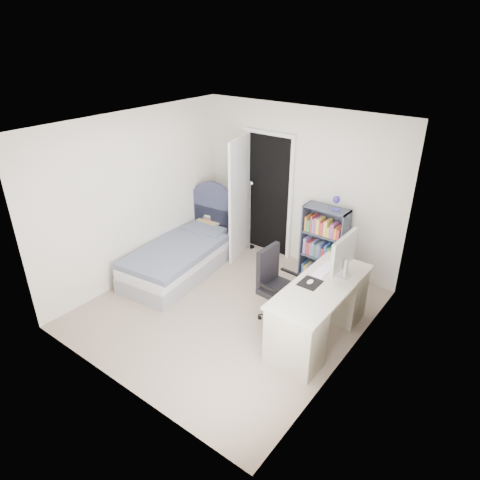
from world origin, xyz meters
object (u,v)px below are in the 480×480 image
Objects in this scene: desk at (320,309)px; office_chair at (275,282)px; bed at (183,255)px; floor_lamp at (250,222)px; bookcase at (324,247)px; nightstand at (213,225)px.

office_chair is (-0.67, 0.01, 0.13)m from desk.
bed is at bearing 175.85° from desk.
floor_lamp is 0.89× the size of bookcase.
bed is 1.85m from office_chair.
office_chair is at bearing -29.03° from nightstand.
bookcase reaches higher than office_chair.
bed is at bearing -79.02° from nightstand.
desk is at bearing -4.15° from bed.
bookcase reaches higher than bed.
office_chair is at bearing 178.76° from desk.
office_chair is (1.82, -0.17, 0.29)m from bed.
nightstand is 0.44× the size of bookcase.
nightstand is at bearing -175.51° from bookcase.
nightstand is (-0.18, 0.95, 0.12)m from bed.
desk is at bearing -64.11° from bookcase.
bookcase is 1.44m from desk.
bed reaches higher than office_chair.
bookcase is at bearing 4.49° from nightstand.
floor_lamp is 2.01m from office_chair.
desk reaches higher than nightstand.
bed is 1.49× the size of bookcase.
bookcase is 1.37× the size of office_chair.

